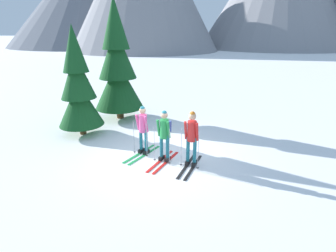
% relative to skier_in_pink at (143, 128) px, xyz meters
% --- Properties ---
extents(ground_plane, '(400.00, 400.00, 0.00)m').
position_rel_skier_in_pink_xyz_m(ground_plane, '(0.60, -0.14, -0.94)').
color(ground_plane, white).
extents(skier_in_pink, '(0.92, 1.73, 1.71)m').
position_rel_skier_in_pink_xyz_m(skier_in_pink, '(0.00, 0.00, 0.00)').
color(skier_in_pink, green).
rests_on(skier_in_pink, ground).
extents(skier_in_green, '(0.77, 1.74, 1.72)m').
position_rel_skier_in_pink_xyz_m(skier_in_green, '(0.83, -0.38, 0.03)').
color(skier_in_green, red).
rests_on(skier_in_green, ground).
extents(skier_in_red, '(0.63, 1.76, 1.80)m').
position_rel_skier_in_pink_xyz_m(skier_in_red, '(1.71, -0.56, 0.06)').
color(skier_in_red, black).
rests_on(skier_in_red, ground).
extents(pine_tree_near, '(1.79, 1.79, 4.31)m').
position_rel_skier_in_pink_xyz_m(pine_tree_near, '(-3.00, 1.35, 1.04)').
color(pine_tree_near, '#51381E').
rests_on(pine_tree_near, ground).
extents(pine_tree_mid, '(2.28, 2.28, 5.51)m').
position_rel_skier_in_pink_xyz_m(pine_tree_mid, '(-2.25, 3.70, 1.58)').
color(pine_tree_mid, '#51381E').
rests_on(pine_tree_mid, ground).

